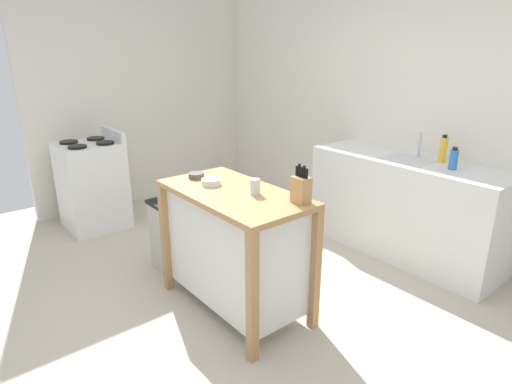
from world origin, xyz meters
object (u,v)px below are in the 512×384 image
Objects in this scene: drinking_cup at (255,187)px; trash_bin at (172,236)px; sink_faucet at (420,145)px; stove at (93,185)px; bowl_stoneware_deep at (196,175)px; bottle_spray_cleaner at (454,159)px; bottle_dish_soap at (443,149)px; kitchen_island at (235,244)px; bowl_ceramic_small at (211,182)px; knife_block at (301,189)px.

drinking_cup reaches higher than trash_bin.
stove is at bearing -138.80° from sink_faucet.
bottle_spray_cleaner reaches higher than bowl_stoneware_deep.
sink_faucet is 1.18× the size of bottle_spray_cleaner.
drinking_cup is at bearing -101.18° from bottle_dish_soap.
bottle_dish_soap is (0.50, 1.88, 0.52)m from kitchen_island.
bowl_ceramic_small is 0.22× the size of trash_bin.
stove is (-2.66, -0.46, -0.55)m from knife_block.
stove is at bearing -145.33° from bottle_spray_cleaner.
bottle_dish_soap reaches higher than sink_faucet.
bottle_dish_soap is 0.23× the size of stove.
bowl_ceramic_small is 0.13× the size of stove.
kitchen_island is at bearing -97.96° from sink_faucet.
bowl_stoneware_deep is at bearing 7.23° from stove.
sink_faucet reaches higher than stove.
trash_bin is 0.61× the size of stove.
knife_block is 0.34m from drinking_cup.
sink_faucet is (-0.19, 1.70, 0.01)m from knife_block.
drinking_cup is 0.17× the size of trash_bin.
stove reaches higher than bowl_ceramic_small.
bowl_ceramic_small is 0.87m from trash_bin.
stove is (-2.20, -0.26, -0.05)m from kitchen_island.
stove is at bearing -170.11° from knife_block.
drinking_cup is at bearing -157.73° from knife_block.
kitchen_island is 5.22× the size of sink_faucet.
bottle_dish_soap is (0.23, -0.02, 0.00)m from sink_faucet.
knife_block reaches higher than bottle_spray_cleaner.
trash_bin is at bearing -129.43° from bottle_spray_cleaner.
knife_block is 1.81× the size of bowl_ceramic_small.
stove is at bearing -171.84° from drinking_cup.
bowl_ceramic_small is 2.05m from stove.
bowl_ceramic_small is (-0.67, -0.24, -0.07)m from knife_block.
knife_block is at bearing 12.59° from trash_bin.
bowl_ceramic_small is 1.17× the size of bowl_stoneware_deep.
trash_bin is 3.37× the size of bottle_spray_cleaner.
knife_block is at bearing 9.89° from stove.
bottle_dish_soap is (0.05, 1.67, 0.02)m from knife_block.
bottle_spray_cleaner is at bearing 72.22° from drinking_cup.
bottle_dish_soap reaches higher than drinking_cup.
kitchen_island is 1.82× the size of trash_bin.
sink_faucet is (1.08, 1.98, 0.71)m from trash_bin.
bowl_stoneware_deep is 0.64× the size of bottle_spray_cleaner.
bowl_stoneware_deep is (-0.43, -0.04, 0.43)m from kitchen_island.
bowl_stoneware_deep is 0.19× the size of trash_bin.
trash_bin is at bearing -170.74° from drinking_cup.
bottle_spray_cleaner is at bearing -22.73° from sink_faucet.
drinking_cup is at bearing -107.78° from bottle_spray_cleaner.
knife_block is at bearing 22.27° from drinking_cup.
knife_block reaches higher than bottle_dish_soap.
drinking_cup is at bearing 11.00° from bowl_stoneware_deep.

